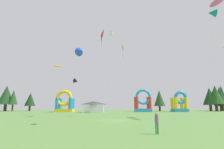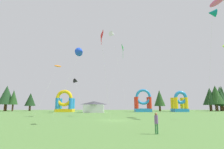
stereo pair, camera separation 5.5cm
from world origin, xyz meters
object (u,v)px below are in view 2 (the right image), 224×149
person_left_edge (156,121)px  inflatable_blue_arch (143,103)px  inflatable_orange_dome (65,104)px  kite_pink_parafoil (217,2)px  kite_blue_delta (81,52)px  kite_white_delta (113,34)px  kite_orange_parafoil (58,66)px  kite_black_delta (76,81)px  kite_teal_delta (212,13)px  kite_red_diamond (101,36)px  inflatable_yellow_castle (180,104)px  festival_tent (94,107)px  kite_green_diamond (123,48)px

person_left_edge → inflatable_blue_arch: 46.67m
inflatable_orange_dome → person_left_edge: bearing=-67.9°
kite_pink_parafoil → kite_blue_delta: size_ratio=1.56×
kite_white_delta → inflatable_blue_arch: size_ratio=3.50×
kite_orange_parafoil → kite_black_delta: kite_orange_parafoil is taller
kite_teal_delta → inflatable_orange_dome: size_ratio=2.52×
kite_red_diamond → kite_blue_delta: kite_blue_delta is taller
kite_red_diamond → inflatable_blue_arch: size_ratio=1.51×
inflatable_orange_dome → inflatable_blue_arch: bearing=-0.4°
kite_pink_parafoil → inflatable_yellow_castle: (3.66, 30.85, -18.77)m
kite_orange_parafoil → inflatable_orange_dome: size_ratio=1.91×
kite_black_delta → kite_blue_delta: (3.13, -12.53, 4.50)m
kite_pink_parafoil → inflatable_orange_dome: size_ratio=3.05×
kite_orange_parafoil → kite_red_diamond: bearing=-65.0°
kite_red_diamond → festival_tent: (-3.73, 34.80, -9.06)m
kite_green_diamond → festival_tent: (-7.72, 19.51, -12.53)m
inflatable_blue_arch → kite_pink_parafoil: bearing=-73.2°
kite_blue_delta → person_left_edge: size_ratio=8.40×
kite_pink_parafoil → kite_teal_delta: kite_pink_parafoil is taller
kite_teal_delta → kite_white_delta: bearing=119.6°
kite_white_delta → kite_black_delta: bearing=-140.9°
kite_red_diamond → inflatable_orange_dome: bearing=109.3°
kite_white_delta → inflatable_orange_dome: bearing=164.3°
kite_blue_delta → kite_black_delta: bearing=104.0°
kite_white_delta → inflatable_blue_arch: (10.27, 4.30, -22.64)m
kite_green_diamond → festival_tent: size_ratio=2.46×
kite_black_delta → inflatable_yellow_castle: 36.08m
kite_red_diamond → kite_blue_delta: 15.51m
kite_teal_delta → kite_black_delta: size_ratio=1.95×
person_left_edge → inflatable_blue_arch: (7.40, 46.05, 1.85)m
kite_teal_delta → inflatable_orange_dome: bearing=134.1°
kite_pink_parafoil → kite_white_delta: bearing=126.9°
kite_pink_parafoil → person_left_edge: (-16.44, -16.05, -20.45)m
kite_orange_parafoil → inflatable_blue_arch: kite_orange_parafoil is taller
kite_pink_parafoil → inflatable_blue_arch: size_ratio=2.92×
kite_green_diamond → inflatable_blue_arch: bearing=71.1°
kite_orange_parafoil → person_left_edge: 43.13m
kite_orange_parafoil → kite_blue_delta: bearing=-59.6°
person_left_edge → inflatable_blue_arch: inflatable_blue_arch is taller
kite_red_diamond → festival_tent: 36.16m
person_left_edge → inflatable_blue_arch: size_ratio=0.22×
kite_pink_parafoil → kite_red_diamond: 25.68m
person_left_edge → inflatable_orange_dome: bearing=-81.9°
kite_green_diamond → festival_tent: 24.44m
kite_pink_parafoil → festival_tent: 40.71m
kite_white_delta → inflatable_yellow_castle: bearing=12.6°
kite_white_delta → kite_black_delta: kite_white_delta is taller
kite_black_delta → kite_white_delta: bearing=39.1°
kite_green_diamond → inflatable_orange_dome: kite_green_diamond is taller
kite_blue_delta → person_left_edge: kite_blue_delta is taller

